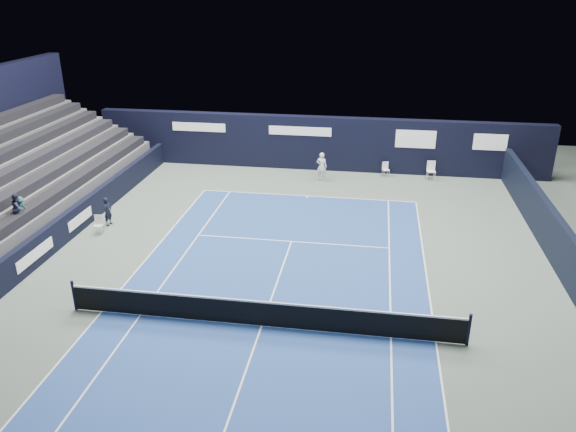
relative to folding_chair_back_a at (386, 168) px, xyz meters
name	(u,v)px	position (x,y,z in m)	size (l,w,h in m)	color
ground	(273,294)	(-3.96, -13.78, -0.46)	(48.00, 48.00, 0.00)	#505F56
court_surface	(262,326)	(-3.96, -15.78, -0.46)	(10.97, 23.77, 0.01)	navy
enclosure_wall_right	(558,243)	(6.54, -9.78, 0.44)	(0.30, 22.00, 1.80)	black
folding_chair_back_a	(386,168)	(0.00, 0.00, 0.00)	(0.45, 0.45, 0.82)	silver
folding_chair_back_b	(431,169)	(2.49, -0.17, 0.12)	(0.49, 0.47, 1.03)	white
line_judge_chair	(98,223)	(-12.43, -9.84, 0.01)	(0.42, 0.41, 0.84)	silver
line_judge	(108,211)	(-12.41, -8.92, 0.20)	(0.48, 0.32, 1.32)	black
court_markings	(262,326)	(-3.96, -15.78, -0.45)	(11.03, 23.83, 0.00)	white
tennis_net	(261,313)	(-3.96, -15.78, 0.04)	(12.90, 0.10, 1.10)	black
back_sponsor_wall	(318,143)	(-3.95, 0.71, 1.09)	(26.00, 0.63, 3.10)	black
side_barrier_left	(77,219)	(-13.46, -9.81, 0.14)	(0.33, 22.00, 1.20)	black
spectator_stand	(6,178)	(-17.23, -8.79, 1.49)	(6.00, 18.00, 6.40)	#48484A
tennis_player	(322,167)	(-3.51, -1.33, 0.34)	(0.64, 0.85, 1.60)	white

